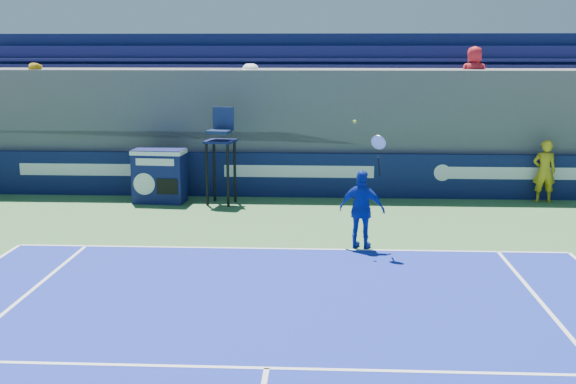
# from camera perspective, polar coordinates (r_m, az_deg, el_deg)

# --- Properties ---
(ball_person) EXTENTS (0.60, 0.40, 1.63)m
(ball_person) POSITION_cam_1_polar(r_m,az_deg,el_deg) (19.80, 19.59, 1.56)
(ball_person) COLOR gold
(ball_person) RESTS_ON apron
(back_hoarding) EXTENTS (20.40, 0.21, 1.20)m
(back_hoarding) POSITION_cam_1_polar(r_m,az_deg,el_deg) (19.36, 0.87, 1.34)
(back_hoarding) COLOR #0C1544
(back_hoarding) RESTS_ON ground
(match_clock) EXTENTS (1.37, 0.83, 1.40)m
(match_clock) POSITION_cam_1_polar(r_m,az_deg,el_deg) (18.94, -10.12, 1.38)
(match_clock) COLOR #0F144C
(match_clock) RESTS_ON ground
(umpire_chair) EXTENTS (0.82, 0.82, 2.48)m
(umpire_chair) POSITION_cam_1_polar(r_m,az_deg,el_deg) (18.45, -5.33, 3.71)
(umpire_chair) COLOR black
(umpire_chair) RESTS_ON ground
(tennis_player) EXTENTS (1.00, 0.69, 2.57)m
(tennis_player) POSITION_cam_1_polar(r_m,az_deg,el_deg) (14.36, 5.88, -1.37)
(tennis_player) COLOR #142CA4
(tennis_player) RESTS_ON apron
(stadium_seating) EXTENTS (21.00, 4.05, 4.40)m
(stadium_seating) POSITION_cam_1_polar(r_m,az_deg,el_deg) (21.22, 1.06, 5.58)
(stadium_seating) COLOR #4A4B4F
(stadium_seating) RESTS_ON ground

